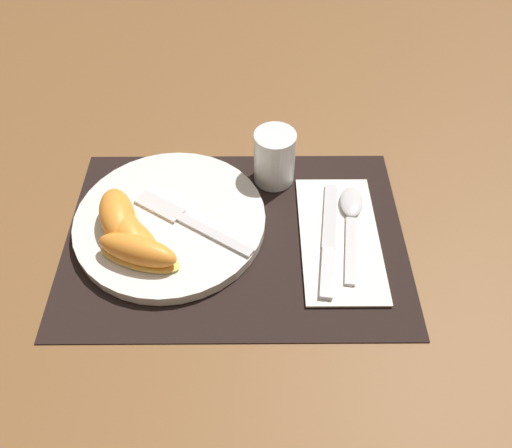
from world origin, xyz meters
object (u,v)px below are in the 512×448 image
fork (184,219)px  citrus_wedge_3 (138,251)px  juice_glass (274,160)px  citrus_wedge_1 (123,228)px  spoon (351,214)px  citrus_wedge_2 (132,235)px  citrus_wedge_0 (117,216)px  plate (170,221)px  knife (329,240)px

fork → citrus_wedge_3: citrus_wedge_3 is taller
juice_glass → citrus_wedge_1: (-0.21, -0.13, -0.01)m
spoon → citrus_wedge_3: 0.30m
juice_glass → citrus_wedge_2: juice_glass is taller
fork → citrus_wedge_1: 0.08m
citrus_wedge_0 → citrus_wedge_3: size_ratio=0.89×
citrus_wedge_0 → fork: bearing=4.9°
plate → juice_glass: bearing=31.9°
plate → knife: (0.22, -0.03, -0.00)m
plate → citrus_wedge_3: citrus_wedge_3 is taller
citrus_wedge_3 → fork: bearing=51.9°
fork → citrus_wedge_1: citrus_wedge_1 is taller
knife → spoon: (0.04, 0.05, 0.00)m
plate → citrus_wedge_3: (-0.03, -0.07, 0.02)m
knife → citrus_wedge_3: size_ratio=1.68×
juice_glass → fork: size_ratio=0.50×
fork → citrus_wedge_1: bearing=-161.2°
knife → citrus_wedge_2: bearing=-178.3°
citrus_wedge_1 → juice_glass: bearing=31.4°
citrus_wedge_0 → citrus_wedge_2: 0.04m
citrus_wedge_1 → citrus_wedge_2: bearing=-37.9°
juice_glass → citrus_wedge_2: size_ratio=0.79×
knife → juice_glass: bearing=119.5°
knife → citrus_wedge_2: 0.27m
plate → citrus_wedge_1: size_ratio=2.42×
plate → citrus_wedge_3: 0.08m
citrus_wedge_2 → fork: bearing=29.0°
citrus_wedge_1 → citrus_wedge_0: bearing=120.0°
fork → spoon: bearing=4.3°
plate → citrus_wedge_0: bearing=-168.1°
plate → citrus_wedge_0: 0.07m
citrus_wedge_2 → citrus_wedge_3: citrus_wedge_3 is taller
spoon → citrus_wedge_1: size_ratio=1.57×
juice_glass → citrus_wedge_1: bearing=-148.6°
juice_glass → citrus_wedge_0: size_ratio=0.81×
knife → citrus_wedge_3: bearing=-171.3°
citrus_wedge_3 → spoon: bearing=16.3°
spoon → juice_glass: bearing=143.2°
juice_glass → citrus_wedge_0: bearing=-153.7°
plate → spoon: (0.26, 0.01, -0.00)m
spoon → fork: size_ratio=1.01×
fork → citrus_wedge_0: (-0.09, -0.01, 0.02)m
plate → citrus_wedge_1: (-0.06, -0.03, 0.02)m
citrus_wedge_0 → citrus_wedge_1: size_ratio=0.95×
knife → fork: fork is taller
fork → citrus_wedge_0: size_ratio=1.63×
spoon → fork: 0.24m
fork → citrus_wedge_3: bearing=-128.1°
spoon → citrus_wedge_1: citrus_wedge_1 is taller
citrus_wedge_1 → citrus_wedge_3: size_ratio=0.93×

